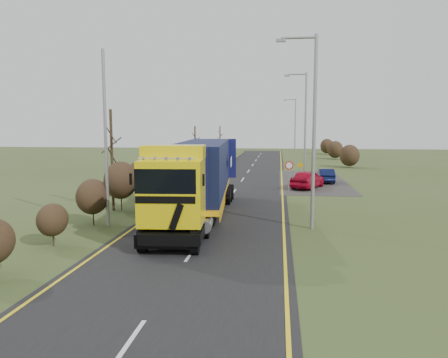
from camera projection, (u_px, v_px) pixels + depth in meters
name	position (u px, v px, depth m)	size (l,w,h in m)	color
ground	(209.00, 228.00, 21.68)	(160.00, 160.00, 0.00)	#39451D
road	(231.00, 196.00, 31.53)	(8.00, 120.00, 0.02)	black
layby	(312.00, 181.00, 40.56)	(6.00, 18.00, 0.02)	#2F2C2A
lane_markings	(230.00, 197.00, 31.22)	(7.52, 116.00, 0.01)	yellow
hedgerow	(141.00, 176.00, 30.01)	(2.24, 102.04, 6.05)	black
lorry	(200.00, 174.00, 24.01)	(3.55, 15.50, 4.27)	black
car_red_hatchback	(307.00, 179.00, 35.69)	(1.78, 4.42, 1.51)	#AC0824
car_blue_sedan	(326.00, 176.00, 39.36)	(1.32, 3.78, 1.25)	black
streetlight_near	(312.00, 124.00, 21.03)	(1.99, 0.19, 9.37)	gray
streetlight_mid	(304.00, 121.00, 40.59)	(2.11, 0.20, 9.98)	gray
streetlight_far	(294.00, 126.00, 66.93)	(1.97, 0.19, 9.25)	gray
left_pole	(106.00, 139.00, 21.77)	(0.16, 0.16, 8.81)	gray
speed_sign	(289.00, 170.00, 33.89)	(0.65, 0.10, 2.36)	gray
warning_board	(300.00, 169.00, 41.91)	(0.64, 0.11, 1.67)	gray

